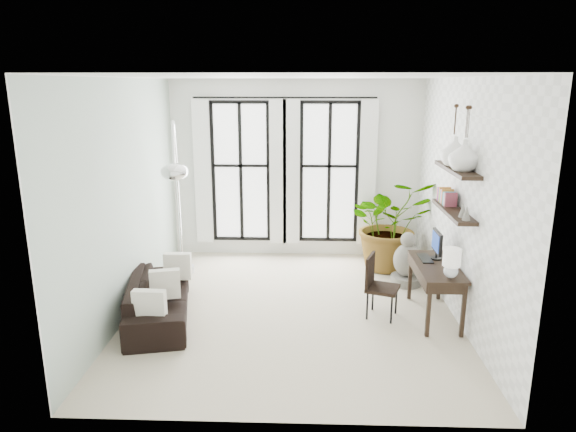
{
  "coord_description": "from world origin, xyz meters",
  "views": [
    {
      "loc": [
        0.19,
        -6.7,
        3.12
      ],
      "look_at": [
        -0.06,
        0.3,
        1.3
      ],
      "focal_mm": 32.0,
      "sensor_mm": 36.0,
      "label": 1
    }
  ],
  "objects_px": {
    "desk": "(437,269)",
    "buddha": "(407,263)",
    "plant": "(390,224)",
    "arc_lamp": "(175,161)",
    "desk_chair": "(377,282)",
    "sofa": "(159,299)"
  },
  "relations": [
    {
      "from": "sofa",
      "to": "desk_chair",
      "type": "distance_m",
      "value": 2.98
    },
    {
      "from": "sofa",
      "to": "arc_lamp",
      "type": "xyz_separation_m",
      "value": [
        0.1,
        0.89,
        1.75
      ]
    },
    {
      "from": "plant",
      "to": "buddha",
      "type": "xyz_separation_m",
      "value": [
        0.17,
        -0.75,
        -0.43
      ]
    },
    {
      "from": "buddha",
      "to": "plant",
      "type": "bearing_deg",
      "value": 102.84
    },
    {
      "from": "desk",
      "to": "desk_chair",
      "type": "bearing_deg",
      "value": 175.47
    },
    {
      "from": "desk_chair",
      "to": "plant",
      "type": "bearing_deg",
      "value": 96.77
    },
    {
      "from": "sofa",
      "to": "buddha",
      "type": "xyz_separation_m",
      "value": [
        3.6,
        1.36,
        0.08
      ]
    },
    {
      "from": "desk",
      "to": "arc_lamp",
      "type": "relative_size",
      "value": 0.49
    },
    {
      "from": "plant",
      "to": "arc_lamp",
      "type": "xyz_separation_m",
      "value": [
        -3.32,
        -1.22,
        1.23
      ]
    },
    {
      "from": "plant",
      "to": "desk",
      "type": "distance_m",
      "value": 2.01
    },
    {
      "from": "sofa",
      "to": "arc_lamp",
      "type": "relative_size",
      "value": 0.74
    },
    {
      "from": "plant",
      "to": "desk",
      "type": "bearing_deg",
      "value": -80.76
    },
    {
      "from": "desk",
      "to": "buddha",
      "type": "xyz_separation_m",
      "value": [
        -0.15,
        1.23,
        -0.35
      ]
    },
    {
      "from": "plant",
      "to": "desk_chair",
      "type": "xyz_separation_m",
      "value": [
        -0.46,
        -1.92,
        -0.3
      ]
    },
    {
      "from": "arc_lamp",
      "to": "plant",
      "type": "bearing_deg",
      "value": 20.09
    },
    {
      "from": "desk_chair",
      "to": "desk",
      "type": "bearing_deg",
      "value": 15.65
    },
    {
      "from": "plant",
      "to": "buddha",
      "type": "height_order",
      "value": "plant"
    },
    {
      "from": "sofa",
      "to": "buddha",
      "type": "bearing_deg",
      "value": -81.19
    },
    {
      "from": "sofa",
      "to": "plant",
      "type": "bearing_deg",
      "value": -70.21
    },
    {
      "from": "desk",
      "to": "buddha",
      "type": "height_order",
      "value": "desk"
    },
    {
      "from": "plant",
      "to": "desk",
      "type": "relative_size",
      "value": 1.25
    },
    {
      "from": "desk_chair",
      "to": "arc_lamp",
      "type": "distance_m",
      "value": 3.33
    }
  ]
}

